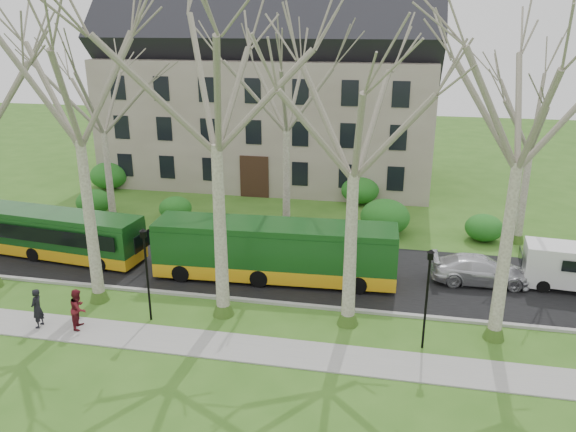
# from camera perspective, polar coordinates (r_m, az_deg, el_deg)

# --- Properties ---
(ground) EXTENTS (120.00, 120.00, 0.00)m
(ground) POSITION_cam_1_polar(r_m,az_deg,el_deg) (25.71, -0.29, -10.66)
(ground) COLOR #33601B
(ground) RESTS_ON ground
(sidewalk) EXTENTS (70.00, 2.00, 0.06)m
(sidewalk) POSITION_cam_1_polar(r_m,az_deg,el_deg) (23.60, -1.53, -13.57)
(sidewalk) COLOR gray
(sidewalk) RESTS_ON ground
(road) EXTENTS (80.00, 8.00, 0.06)m
(road) POSITION_cam_1_polar(r_m,az_deg,el_deg) (30.50, 1.76, -5.53)
(road) COLOR black
(road) RESTS_ON ground
(curb) EXTENTS (80.00, 0.25, 0.14)m
(curb) POSITION_cam_1_polar(r_m,az_deg,el_deg) (26.96, 0.34, -8.97)
(curb) COLOR #A5A39E
(curb) RESTS_ON ground
(building) EXTENTS (26.50, 12.20, 16.00)m
(building) POSITION_cam_1_polar(r_m,az_deg,el_deg) (47.23, -1.73, 13.52)
(building) COLOR gray
(building) RESTS_ON ground
(tree_row_verge) EXTENTS (49.00, 7.00, 14.00)m
(tree_row_verge) POSITION_cam_1_polar(r_m,az_deg,el_deg) (23.30, -0.18, 4.79)
(tree_row_verge) COLOR gray
(tree_row_verge) RESTS_ON ground
(tree_row_far) EXTENTS (33.00, 7.00, 12.00)m
(tree_row_far) POSITION_cam_1_polar(r_m,az_deg,el_deg) (34.02, 1.16, 7.72)
(tree_row_far) COLOR gray
(tree_row_far) RESTS_ON ground
(lamp_row) EXTENTS (36.22, 0.22, 4.30)m
(lamp_row) POSITION_cam_1_polar(r_m,az_deg,el_deg) (23.64, -0.79, -6.44)
(lamp_row) COLOR black
(lamp_row) RESTS_ON ground
(hedges) EXTENTS (30.60, 8.60, 2.00)m
(hedges) POSITION_cam_1_polar(r_m,az_deg,el_deg) (38.81, -2.97, 1.53)
(hedges) COLOR #185618
(hedges) RESTS_ON ground
(bus_lead) EXTENTS (11.03, 3.44, 2.71)m
(bus_lead) POSITION_cam_1_polar(r_m,az_deg,el_deg) (34.49, -22.87, -1.61)
(bus_lead) COLOR #144617
(bus_lead) RESTS_ON road
(bus_follow) EXTENTS (12.49, 3.14, 3.10)m
(bus_follow) POSITION_cam_1_polar(r_m,az_deg,el_deg) (28.98, -1.35, -3.50)
(bus_follow) COLOR #144617
(bus_follow) RESTS_ON road
(sedan) EXTENTS (4.95, 2.16, 1.42)m
(sedan) POSITION_cam_1_polar(r_m,az_deg,el_deg) (30.42, 18.96, -5.19)
(sedan) COLOR silver
(sedan) RESTS_ON road
(pedestrian_a) EXTENTS (0.47, 0.68, 1.80)m
(pedestrian_a) POSITION_cam_1_polar(r_m,az_deg,el_deg) (27.09, -24.14, -8.54)
(pedestrian_a) COLOR black
(pedestrian_a) RESTS_ON sidewalk
(pedestrian_b) EXTENTS (0.87, 1.02, 1.82)m
(pedestrian_b) POSITION_cam_1_polar(r_m,az_deg,el_deg) (26.36, -20.51, -8.79)
(pedestrian_b) COLOR maroon
(pedestrian_b) RESTS_ON sidewalk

